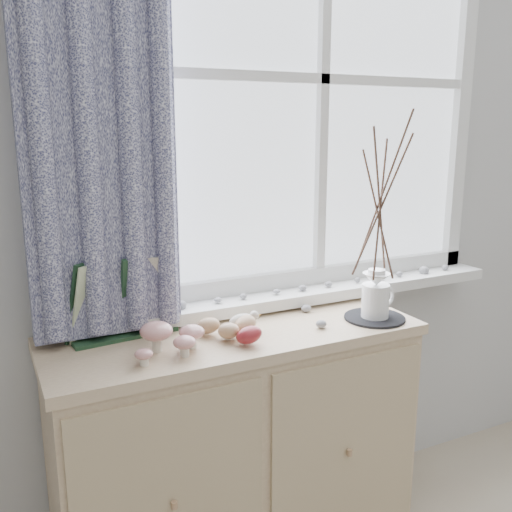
{
  "coord_description": "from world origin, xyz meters",
  "views": [
    {
      "loc": [
        -0.85,
        0.18,
        1.49
      ],
      "look_at": [
        -0.1,
        1.7,
        1.1
      ],
      "focal_mm": 40.0,
      "sensor_mm": 36.0,
      "label": 1
    }
  ],
  "objects_px": {
    "sideboard": "(237,451)",
    "toadstool_cluster": "(169,336)",
    "botanical_book": "(124,298)",
    "twig_pitcher": "(380,201)"
  },
  "relations": [
    {
      "from": "botanical_book",
      "to": "sideboard",
      "type": "bearing_deg",
      "value": -20.54
    },
    {
      "from": "twig_pitcher",
      "to": "sideboard",
      "type": "bearing_deg",
      "value": 151.75
    },
    {
      "from": "sideboard",
      "to": "toadstool_cluster",
      "type": "height_order",
      "value": "toadstool_cluster"
    },
    {
      "from": "sideboard",
      "to": "botanical_book",
      "type": "relative_size",
      "value": 3.18
    },
    {
      "from": "twig_pitcher",
      "to": "botanical_book",
      "type": "bearing_deg",
      "value": 150.65
    },
    {
      "from": "botanical_book",
      "to": "toadstool_cluster",
      "type": "xyz_separation_m",
      "value": [
        0.09,
        -0.16,
        -0.08
      ]
    },
    {
      "from": "botanical_book",
      "to": "twig_pitcher",
      "type": "bearing_deg",
      "value": -18.98
    },
    {
      "from": "botanical_book",
      "to": "twig_pitcher",
      "type": "height_order",
      "value": "twig_pitcher"
    },
    {
      "from": "toadstool_cluster",
      "to": "twig_pitcher",
      "type": "relative_size",
      "value": 0.32
    },
    {
      "from": "botanical_book",
      "to": "toadstool_cluster",
      "type": "height_order",
      "value": "botanical_book"
    }
  ]
}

